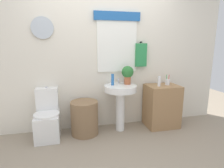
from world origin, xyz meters
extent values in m
plane|color=gray|center=(0.00, 0.00, 0.00)|extent=(8.00, 8.00, 0.00)
cube|color=silver|center=(0.00, 1.15, 1.30)|extent=(4.40, 0.10, 2.60)
cube|color=white|center=(0.23, 1.08, 1.41)|extent=(0.68, 0.03, 0.85)
cube|color=#235BA3|center=(0.23, 1.07, 1.90)|extent=(0.78, 0.04, 0.14)
cylinder|color=silver|center=(-0.94, 1.08, 1.69)|extent=(0.33, 0.03, 0.33)
cylinder|color=black|center=(0.66, 1.07, 1.49)|extent=(0.02, 0.06, 0.02)
cube|color=#2D894C|center=(0.66, 1.05, 1.27)|extent=(0.20, 0.05, 0.40)
cube|color=white|center=(-0.94, 0.85, 0.20)|extent=(0.36, 0.50, 0.39)
cylinder|color=white|center=(-0.94, 0.79, 0.41)|extent=(0.38, 0.38, 0.03)
cube|color=white|center=(-0.94, 1.02, 0.58)|extent=(0.34, 0.18, 0.38)
cylinder|color=silver|center=(-0.94, 1.02, 0.78)|extent=(0.04, 0.04, 0.02)
cylinder|color=#846647|center=(-0.37, 0.85, 0.28)|extent=(0.44, 0.44, 0.55)
cylinder|color=white|center=(0.23, 0.85, 0.34)|extent=(0.15, 0.15, 0.69)
cylinder|color=white|center=(0.23, 0.85, 0.74)|extent=(0.53, 0.53, 0.10)
cylinder|color=silver|center=(0.23, 0.97, 0.84)|extent=(0.03, 0.03, 0.10)
cube|color=#9E754C|center=(1.00, 0.85, 0.37)|extent=(0.56, 0.44, 0.75)
cylinder|color=#2D6BB7|center=(0.11, 0.90, 0.88)|extent=(0.05, 0.05, 0.19)
cylinder|color=#AD5B38|center=(0.37, 0.91, 0.85)|extent=(0.11, 0.11, 0.13)
sphere|color=#2D7033|center=(0.37, 0.91, 1.00)|extent=(0.20, 0.20, 0.20)
cylinder|color=white|center=(0.91, 0.81, 0.83)|extent=(0.05, 0.05, 0.17)
cylinder|color=silver|center=(1.10, 0.87, 0.80)|extent=(0.08, 0.08, 0.10)
cylinder|color=red|center=(1.12, 0.87, 0.84)|extent=(0.02, 0.04, 0.18)
cylinder|color=green|center=(1.08, 0.87, 0.84)|extent=(0.01, 0.04, 0.18)
camera|label=1|loc=(-0.58, -1.99, 1.45)|focal=29.46mm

